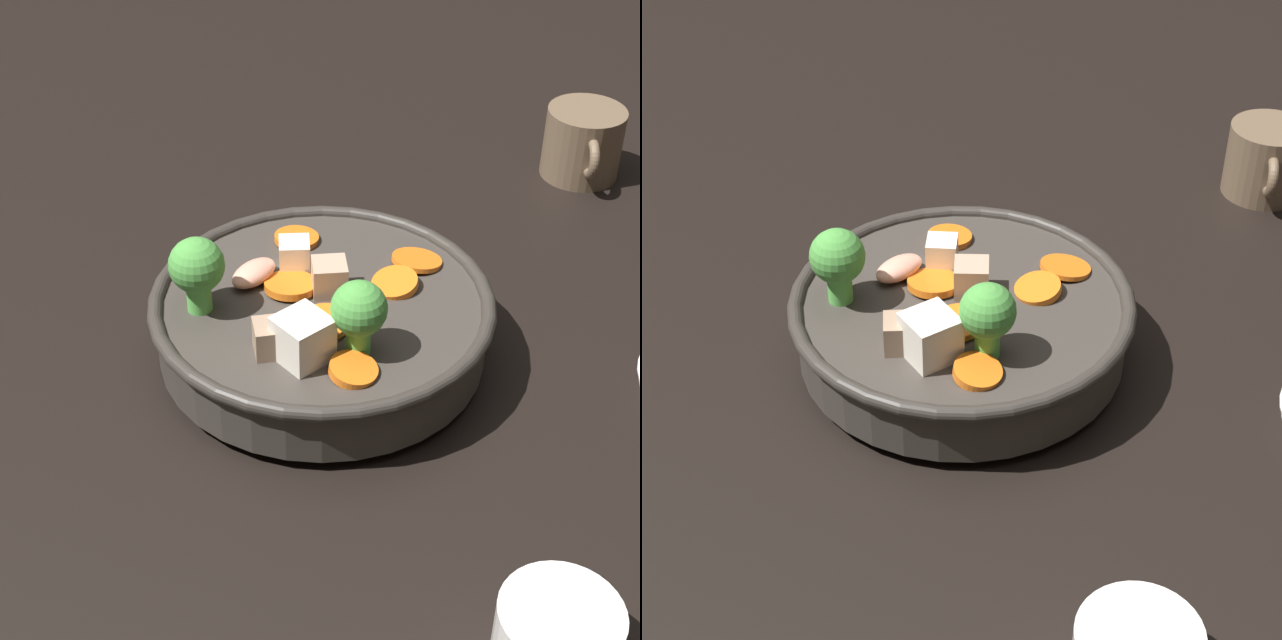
% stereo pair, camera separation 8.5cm
% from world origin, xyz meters
% --- Properties ---
extents(ground_plane, '(3.00, 3.00, 0.00)m').
position_xyz_m(ground_plane, '(0.00, 0.00, 0.00)').
color(ground_plane, black).
extents(stirfry_bowl, '(0.27, 0.27, 0.12)m').
position_xyz_m(stirfry_bowl, '(0.00, -0.00, 0.04)').
color(stirfry_bowl, '#38332D').
rests_on(stirfry_bowl, ground_plane).
extents(tea_cup, '(0.07, 0.07, 0.05)m').
position_xyz_m(tea_cup, '(0.29, 0.14, 0.02)').
color(tea_cup, white).
rests_on(tea_cup, ground_plane).
extents(dark_mug, '(0.10, 0.08, 0.07)m').
position_xyz_m(dark_mug, '(-0.30, 0.26, 0.04)').
color(dark_mug, brown).
rests_on(dark_mug, ground_plane).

